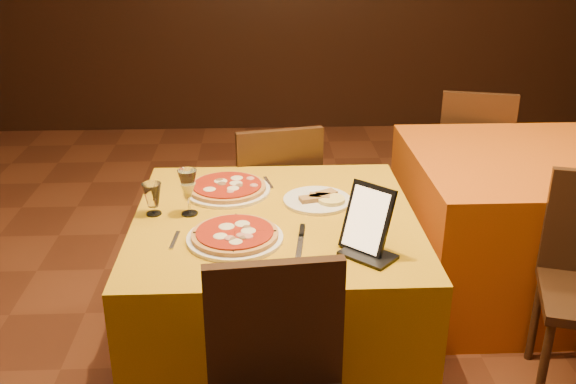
{
  "coord_description": "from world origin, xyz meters",
  "views": [
    {
      "loc": [
        -0.23,
        -2.32,
        1.82
      ],
      "look_at": [
        -0.13,
        -0.07,
        0.86
      ],
      "focal_mm": 40.0,
      "sensor_mm": 36.0,
      "label": 1
    }
  ],
  "objects_px": {
    "pizza_far": "(227,189)",
    "tablet": "(367,219)",
    "wine_glass": "(188,192)",
    "main_table": "(276,298)",
    "pizza_near": "(235,236)",
    "chair_main_far": "(272,203)",
    "side_table": "(517,225)",
    "chair_side_far": "(471,157)",
    "water_glass": "(153,199)"
  },
  "relations": [
    {
      "from": "chair_side_far",
      "to": "pizza_far",
      "type": "xyz_separation_m",
      "value": [
        -1.45,
        -1.18,
        0.31
      ]
    },
    {
      "from": "side_table",
      "to": "water_glass",
      "type": "xyz_separation_m",
      "value": [
        -1.73,
        -0.59,
        0.44
      ]
    },
    {
      "from": "pizza_near",
      "to": "pizza_far",
      "type": "height_order",
      "value": "same"
    },
    {
      "from": "main_table",
      "to": "wine_glass",
      "type": "distance_m",
      "value": 0.58
    },
    {
      "from": "side_table",
      "to": "chair_side_far",
      "type": "distance_m",
      "value": 0.8
    },
    {
      "from": "main_table",
      "to": "wine_glass",
      "type": "bearing_deg",
      "value": 174.51
    },
    {
      "from": "wine_glass",
      "to": "main_table",
      "type": "bearing_deg",
      "value": -5.49
    },
    {
      "from": "side_table",
      "to": "chair_side_far",
      "type": "height_order",
      "value": "chair_side_far"
    },
    {
      "from": "chair_main_far",
      "to": "pizza_near",
      "type": "bearing_deg",
      "value": 69.36
    },
    {
      "from": "water_glass",
      "to": "tablet",
      "type": "height_order",
      "value": "tablet"
    },
    {
      "from": "pizza_near",
      "to": "wine_glass",
      "type": "relative_size",
      "value": 1.85
    },
    {
      "from": "water_glass",
      "to": "tablet",
      "type": "xyz_separation_m",
      "value": [
        0.79,
        -0.33,
        0.06
      ]
    },
    {
      "from": "side_table",
      "to": "wine_glass",
      "type": "relative_size",
      "value": 5.79
    },
    {
      "from": "main_table",
      "to": "water_glass",
      "type": "bearing_deg",
      "value": 175.5
    },
    {
      "from": "pizza_far",
      "to": "water_glass",
      "type": "relative_size",
      "value": 2.81
    },
    {
      "from": "main_table",
      "to": "side_table",
      "type": "height_order",
      "value": "same"
    },
    {
      "from": "chair_main_far",
      "to": "main_table",
      "type": "bearing_deg",
      "value": 78.02
    },
    {
      "from": "side_table",
      "to": "pizza_far",
      "type": "xyz_separation_m",
      "value": [
        -1.45,
        -0.38,
        0.39
      ]
    },
    {
      "from": "side_table",
      "to": "pizza_far",
      "type": "distance_m",
      "value": 1.55
    },
    {
      "from": "pizza_far",
      "to": "wine_glass",
      "type": "bearing_deg",
      "value": -122.47
    },
    {
      "from": "wine_glass",
      "to": "pizza_near",
      "type": "bearing_deg",
      "value": -50.86
    },
    {
      "from": "main_table",
      "to": "tablet",
      "type": "distance_m",
      "value": 0.65
    },
    {
      "from": "main_table",
      "to": "water_glass",
      "type": "relative_size",
      "value": 8.46
    },
    {
      "from": "chair_main_far",
      "to": "water_glass",
      "type": "xyz_separation_m",
      "value": [
        -0.48,
        -0.75,
        0.36
      ]
    },
    {
      "from": "chair_side_far",
      "to": "pizza_near",
      "type": "height_order",
      "value": "chair_side_far"
    },
    {
      "from": "side_table",
      "to": "chair_side_far",
      "type": "xyz_separation_m",
      "value": [
        0.0,
        0.8,
        0.08
      ]
    },
    {
      "from": "chair_main_far",
      "to": "tablet",
      "type": "height_order",
      "value": "tablet"
    },
    {
      "from": "chair_side_far",
      "to": "water_glass",
      "type": "xyz_separation_m",
      "value": [
        -1.73,
        -1.39,
        0.36
      ]
    },
    {
      "from": "pizza_far",
      "to": "water_glass",
      "type": "distance_m",
      "value": 0.35
    },
    {
      "from": "pizza_near",
      "to": "pizza_far",
      "type": "distance_m",
      "value": 0.45
    },
    {
      "from": "chair_main_far",
      "to": "wine_glass",
      "type": "distance_m",
      "value": 0.92
    },
    {
      "from": "main_table",
      "to": "chair_main_far",
      "type": "xyz_separation_m",
      "value": [
        -0.0,
        0.79,
        0.08
      ]
    },
    {
      "from": "chair_main_far",
      "to": "pizza_near",
      "type": "distance_m",
      "value": 1.04
    },
    {
      "from": "chair_main_far",
      "to": "water_glass",
      "type": "height_order",
      "value": "chair_main_far"
    },
    {
      "from": "pizza_far",
      "to": "wine_glass",
      "type": "height_order",
      "value": "wine_glass"
    },
    {
      "from": "pizza_far",
      "to": "tablet",
      "type": "distance_m",
      "value": 0.75
    },
    {
      "from": "side_table",
      "to": "pizza_near",
      "type": "bearing_deg",
      "value": -149.59
    },
    {
      "from": "main_table",
      "to": "chair_main_far",
      "type": "bearing_deg",
      "value": 90.0
    },
    {
      "from": "wine_glass",
      "to": "chair_side_far",
      "type": "bearing_deg",
      "value": 41.28
    },
    {
      "from": "pizza_near",
      "to": "pizza_far",
      "type": "bearing_deg",
      "value": 95.96
    },
    {
      "from": "side_table",
      "to": "wine_glass",
      "type": "distance_m",
      "value": 1.76
    },
    {
      "from": "chair_side_far",
      "to": "tablet",
      "type": "bearing_deg",
      "value": 75.92
    },
    {
      "from": "pizza_near",
      "to": "water_glass",
      "type": "xyz_separation_m",
      "value": [
        -0.33,
        0.23,
        0.05
      ]
    },
    {
      "from": "pizza_near",
      "to": "tablet",
      "type": "height_order",
      "value": "tablet"
    },
    {
      "from": "chair_main_far",
      "to": "pizza_far",
      "type": "distance_m",
      "value": 0.65
    },
    {
      "from": "side_table",
      "to": "pizza_near",
      "type": "relative_size",
      "value": 3.14
    },
    {
      "from": "pizza_near",
      "to": "wine_glass",
      "type": "height_order",
      "value": "wine_glass"
    },
    {
      "from": "side_table",
      "to": "pizza_far",
      "type": "bearing_deg",
      "value": -165.36
    },
    {
      "from": "tablet",
      "to": "side_table",
      "type": "bearing_deg",
      "value": 87.42
    },
    {
      "from": "pizza_near",
      "to": "side_table",
      "type": "bearing_deg",
      "value": 30.41
    }
  ]
}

